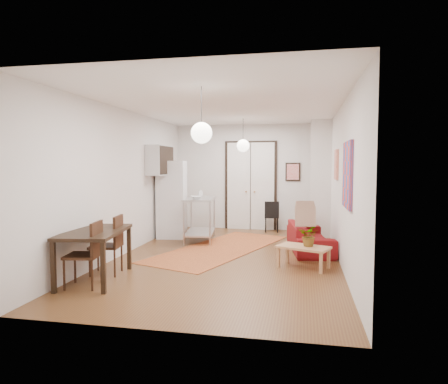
% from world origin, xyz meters
% --- Properties ---
extents(floor, '(7.00, 7.00, 0.00)m').
position_xyz_m(floor, '(0.00, 0.00, 0.00)').
color(floor, brown).
rests_on(floor, ground).
extents(ceiling, '(4.20, 7.00, 0.02)m').
position_xyz_m(ceiling, '(0.00, 0.00, 2.90)').
color(ceiling, white).
rests_on(ceiling, wall_back).
extents(wall_back, '(4.20, 0.02, 2.90)m').
position_xyz_m(wall_back, '(0.00, 3.50, 1.45)').
color(wall_back, silver).
rests_on(wall_back, floor).
extents(wall_front, '(4.20, 0.02, 2.90)m').
position_xyz_m(wall_front, '(0.00, -3.50, 1.45)').
color(wall_front, silver).
rests_on(wall_front, floor).
extents(wall_left, '(0.02, 7.00, 2.90)m').
position_xyz_m(wall_left, '(-2.10, 0.00, 1.45)').
color(wall_left, silver).
rests_on(wall_left, floor).
extents(wall_right, '(0.02, 7.00, 2.90)m').
position_xyz_m(wall_right, '(2.10, 0.00, 1.45)').
color(wall_right, silver).
rests_on(wall_right, floor).
extents(double_doors, '(1.44, 0.06, 2.50)m').
position_xyz_m(double_doors, '(0.00, 3.46, 1.20)').
color(double_doors, silver).
rests_on(double_doors, wall_back).
extents(stub_partition, '(0.50, 0.10, 2.90)m').
position_xyz_m(stub_partition, '(1.85, 2.55, 1.45)').
color(stub_partition, silver).
rests_on(stub_partition, floor).
extents(wall_cabinet, '(0.35, 1.00, 0.70)m').
position_xyz_m(wall_cabinet, '(-1.92, 1.50, 1.90)').
color(wall_cabinet, silver).
rests_on(wall_cabinet, wall_left).
extents(painting_popart, '(0.05, 1.00, 1.00)m').
position_xyz_m(painting_popart, '(2.08, -1.25, 1.65)').
color(painting_popart, red).
rests_on(painting_popart, wall_right).
extents(painting_abstract, '(0.05, 0.50, 0.60)m').
position_xyz_m(painting_abstract, '(2.08, 0.80, 1.80)').
color(painting_abstract, beige).
rests_on(painting_abstract, wall_right).
extents(poster_back, '(0.40, 0.03, 0.50)m').
position_xyz_m(poster_back, '(1.15, 3.47, 1.60)').
color(poster_back, red).
rests_on(poster_back, wall_back).
extents(print_left, '(0.03, 0.44, 0.54)m').
position_xyz_m(print_left, '(-2.07, 2.00, 1.95)').
color(print_left, brown).
rests_on(print_left, wall_left).
extents(pendant_back, '(0.30, 0.30, 0.80)m').
position_xyz_m(pendant_back, '(0.00, 2.00, 2.25)').
color(pendant_back, white).
rests_on(pendant_back, ceiling).
extents(pendant_front, '(0.30, 0.30, 0.80)m').
position_xyz_m(pendant_front, '(0.00, -2.00, 2.25)').
color(pendant_front, white).
rests_on(pendant_front, ceiling).
extents(kilim_rug, '(2.69, 4.19, 0.01)m').
position_xyz_m(kilim_rug, '(-0.29, 0.79, 0.00)').
color(kilim_rug, '#B05D2C').
rests_on(kilim_rug, floor).
extents(sofa, '(1.02, 2.02, 0.56)m').
position_xyz_m(sofa, '(1.57, 0.97, 0.28)').
color(sofa, maroon).
rests_on(sofa, floor).
extents(coffee_table, '(0.99, 0.77, 0.39)m').
position_xyz_m(coffee_table, '(1.44, -0.52, 0.33)').
color(coffee_table, tan).
rests_on(coffee_table, floor).
extents(potted_plant, '(0.42, 0.40, 0.38)m').
position_xyz_m(potted_plant, '(1.54, -0.52, 0.57)').
color(potted_plant, '#36672E').
rests_on(potted_plant, coffee_table).
extents(kitchen_counter, '(0.84, 1.41, 1.02)m').
position_xyz_m(kitchen_counter, '(-0.97, 1.58, 0.68)').
color(kitchen_counter, silver).
rests_on(kitchen_counter, floor).
extents(bowl, '(0.32, 0.32, 0.06)m').
position_xyz_m(bowl, '(-0.97, 1.28, 1.05)').
color(bowl, silver).
rests_on(bowl, kitchen_counter).
extents(soap_bottle, '(0.13, 0.13, 0.21)m').
position_xyz_m(soap_bottle, '(-1.02, 1.83, 1.13)').
color(soap_bottle, teal).
rests_on(soap_bottle, kitchen_counter).
extents(fridge, '(0.75, 0.75, 1.89)m').
position_xyz_m(fridge, '(-1.75, 1.85, 0.94)').
color(fridge, silver).
rests_on(fridge, floor).
extents(dining_table, '(1.02, 1.53, 0.78)m').
position_xyz_m(dining_table, '(-1.75, -1.88, 0.70)').
color(dining_table, black).
rests_on(dining_table, floor).
extents(dining_chair_near, '(0.53, 0.69, 0.97)m').
position_xyz_m(dining_chair_near, '(-1.75, -1.43, 0.56)').
color(dining_chair_near, '#3B2312').
rests_on(dining_chair_near, floor).
extents(dining_chair_far, '(0.53, 0.69, 0.97)m').
position_xyz_m(dining_chair_far, '(-1.75, -2.13, 0.56)').
color(dining_chair_far, '#3B2312').
rests_on(dining_chair_far, floor).
extents(black_side_chair, '(0.41, 0.41, 0.83)m').
position_xyz_m(black_side_chair, '(0.61, 3.23, 0.48)').
color(black_side_chair, black).
rests_on(black_side_chair, floor).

